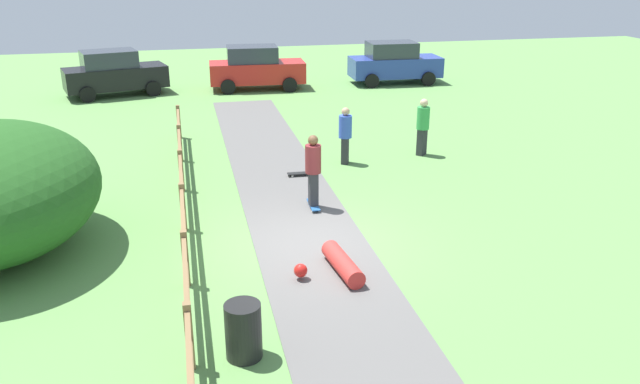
{
  "coord_description": "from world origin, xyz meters",
  "views": [
    {
      "loc": [
        -2.44,
        -12.01,
        5.8
      ],
      "look_at": [
        0.29,
        0.38,
        1.0
      ],
      "focal_mm": 35.69,
      "sensor_mm": 36.0,
      "label": 1
    }
  ],
  "objects_px": {
    "parked_car_blue": "(394,63)",
    "parked_car_red": "(256,68)",
    "parked_car_black": "(114,73)",
    "trash_bin": "(243,331)",
    "bystander_blue": "(345,133)",
    "bystander_green": "(423,124)",
    "skater_fallen": "(339,264)",
    "skateboard_loose": "(302,173)",
    "skater_riding": "(313,168)"
  },
  "relations": [
    {
      "from": "parked_car_red",
      "to": "bystander_green",
      "type": "bearing_deg",
      "value": -71.53
    },
    {
      "from": "bystander_green",
      "to": "bystander_blue",
      "type": "xyz_separation_m",
      "value": [
        -2.49,
        -0.3,
        -0.04
      ]
    },
    {
      "from": "parked_car_black",
      "to": "skater_fallen",
      "type": "bearing_deg",
      "value": -73.07
    },
    {
      "from": "trash_bin",
      "to": "skater_riding",
      "type": "relative_size",
      "value": 0.5
    },
    {
      "from": "bystander_green",
      "to": "bystander_blue",
      "type": "bearing_deg",
      "value": -173.2
    },
    {
      "from": "bystander_green",
      "to": "parked_car_red",
      "type": "distance_m",
      "value": 11.61
    },
    {
      "from": "skater_fallen",
      "to": "bystander_blue",
      "type": "height_order",
      "value": "bystander_blue"
    },
    {
      "from": "skater_riding",
      "to": "skater_fallen",
      "type": "bearing_deg",
      "value": -93.46
    },
    {
      "from": "parked_car_blue",
      "to": "parked_car_red",
      "type": "relative_size",
      "value": 0.99
    },
    {
      "from": "skateboard_loose",
      "to": "bystander_green",
      "type": "bearing_deg",
      "value": 16.69
    },
    {
      "from": "trash_bin",
      "to": "bystander_blue",
      "type": "xyz_separation_m",
      "value": [
        3.89,
        8.9,
        0.46
      ]
    },
    {
      "from": "trash_bin",
      "to": "skateboard_loose",
      "type": "distance_m",
      "value": 8.39
    },
    {
      "from": "parked_car_black",
      "to": "bystander_blue",
      "type": "bearing_deg",
      "value": -57.17
    },
    {
      "from": "trash_bin",
      "to": "parked_car_black",
      "type": "xyz_separation_m",
      "value": [
        -3.39,
        20.19,
        0.51
      ]
    },
    {
      "from": "trash_bin",
      "to": "parked_car_black",
      "type": "bearing_deg",
      "value": 99.54
    },
    {
      "from": "bystander_green",
      "to": "parked_car_blue",
      "type": "xyz_separation_m",
      "value": [
        2.81,
        11.01,
        0.0
      ]
    },
    {
      "from": "trash_bin",
      "to": "parked_car_blue",
      "type": "bearing_deg",
      "value": 65.53
    },
    {
      "from": "parked_car_blue",
      "to": "parked_car_red",
      "type": "xyz_separation_m",
      "value": [
        -6.49,
        0.0,
        0.0
      ]
    },
    {
      "from": "skater_riding",
      "to": "skateboard_loose",
      "type": "relative_size",
      "value": 2.25
    },
    {
      "from": "trash_bin",
      "to": "bystander_green",
      "type": "bearing_deg",
      "value": 55.25
    },
    {
      "from": "skater_riding",
      "to": "skater_fallen",
      "type": "xyz_separation_m",
      "value": [
        -0.2,
        -3.38,
        -0.83
      ]
    },
    {
      "from": "parked_car_blue",
      "to": "parked_car_red",
      "type": "height_order",
      "value": "same"
    },
    {
      "from": "skater_riding",
      "to": "skateboard_loose",
      "type": "xyz_separation_m",
      "value": [
        0.17,
        2.35,
        -0.94
      ]
    },
    {
      "from": "skateboard_loose",
      "to": "parked_car_black",
      "type": "height_order",
      "value": "parked_car_black"
    },
    {
      "from": "parked_car_black",
      "to": "parked_car_red",
      "type": "bearing_deg",
      "value": 0.15
    },
    {
      "from": "parked_car_red",
      "to": "parked_car_black",
      "type": "distance_m",
      "value": 6.09
    },
    {
      "from": "skater_riding",
      "to": "parked_car_red",
      "type": "height_order",
      "value": "parked_car_red"
    },
    {
      "from": "skater_riding",
      "to": "bystander_green",
      "type": "xyz_separation_m",
      "value": [
        4.11,
        3.53,
        -0.07
      ]
    },
    {
      "from": "skater_riding",
      "to": "parked_car_blue",
      "type": "height_order",
      "value": "parked_car_blue"
    },
    {
      "from": "skater_fallen",
      "to": "bystander_green",
      "type": "xyz_separation_m",
      "value": [
        4.32,
        6.92,
        0.75
      ]
    },
    {
      "from": "trash_bin",
      "to": "bystander_green",
      "type": "distance_m",
      "value": 11.2
    },
    {
      "from": "skater_riding",
      "to": "trash_bin",
      "type": "bearing_deg",
      "value": -111.82
    },
    {
      "from": "trash_bin",
      "to": "bystander_green",
      "type": "height_order",
      "value": "bystander_green"
    },
    {
      "from": "skater_riding",
      "to": "parked_car_black",
      "type": "distance_m",
      "value": 15.59
    },
    {
      "from": "skateboard_loose",
      "to": "bystander_green",
      "type": "xyz_separation_m",
      "value": [
        3.94,
        1.18,
        0.87
      ]
    },
    {
      "from": "parked_car_blue",
      "to": "bystander_blue",
      "type": "bearing_deg",
      "value": -115.12
    },
    {
      "from": "skater_fallen",
      "to": "parked_car_red",
      "type": "distance_m",
      "value": 17.95
    },
    {
      "from": "trash_bin",
      "to": "parked_car_black",
      "type": "height_order",
      "value": "parked_car_black"
    },
    {
      "from": "skateboard_loose",
      "to": "parked_car_red",
      "type": "height_order",
      "value": "parked_car_red"
    },
    {
      "from": "skateboard_loose",
      "to": "parked_car_black",
      "type": "distance_m",
      "value": 13.53
    },
    {
      "from": "bystander_green",
      "to": "trash_bin",
      "type": "bearing_deg",
      "value": -124.75
    },
    {
      "from": "skater_riding",
      "to": "parked_car_red",
      "type": "relative_size",
      "value": 0.42
    },
    {
      "from": "skateboard_loose",
      "to": "bystander_green",
      "type": "relative_size",
      "value": 0.46
    },
    {
      "from": "trash_bin",
      "to": "skater_riding",
      "type": "xyz_separation_m",
      "value": [
        2.27,
        5.66,
        0.58
      ]
    },
    {
      "from": "bystander_green",
      "to": "parked_car_black",
      "type": "xyz_separation_m",
      "value": [
        -9.77,
        10.99,
        0.0
      ]
    },
    {
      "from": "trash_bin",
      "to": "bystander_blue",
      "type": "relative_size",
      "value": 0.54
    },
    {
      "from": "skater_fallen",
      "to": "parked_car_red",
      "type": "xyz_separation_m",
      "value": [
        0.64,
        17.93,
        0.76
      ]
    },
    {
      "from": "bystander_green",
      "to": "parked_car_red",
      "type": "height_order",
      "value": "parked_car_red"
    },
    {
      "from": "parked_car_blue",
      "to": "parked_car_black",
      "type": "xyz_separation_m",
      "value": [
        -12.58,
        -0.01,
        0.0
      ]
    },
    {
      "from": "skater_riding",
      "to": "skateboard_loose",
      "type": "height_order",
      "value": "skater_riding"
    }
  ]
}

